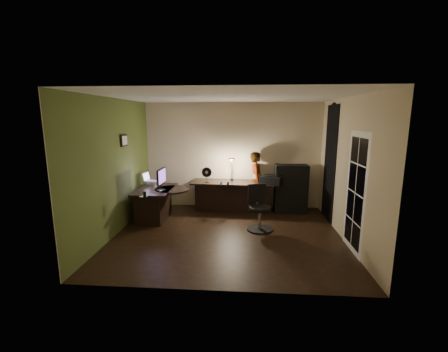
# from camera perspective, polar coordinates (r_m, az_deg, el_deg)

# --- Properties ---
(floor) EXTENTS (4.50, 4.00, 0.01)m
(floor) POSITION_cam_1_polar(r_m,az_deg,el_deg) (6.15, 0.67, -11.14)
(floor) COLOR black
(floor) RESTS_ON ground
(ceiling) EXTENTS (4.50, 4.00, 0.01)m
(ceiling) POSITION_cam_1_polar(r_m,az_deg,el_deg) (5.71, 0.74, 14.92)
(ceiling) COLOR silver
(ceiling) RESTS_ON floor
(wall_back) EXTENTS (4.50, 0.01, 2.70)m
(wall_back) POSITION_cam_1_polar(r_m,az_deg,el_deg) (7.76, 1.64, 3.87)
(wall_back) COLOR beige
(wall_back) RESTS_ON floor
(wall_front) EXTENTS (4.50, 0.01, 2.70)m
(wall_front) POSITION_cam_1_polar(r_m,az_deg,el_deg) (3.82, -1.19, -3.64)
(wall_front) COLOR beige
(wall_front) RESTS_ON floor
(wall_left) EXTENTS (0.01, 4.00, 2.70)m
(wall_left) POSITION_cam_1_polar(r_m,az_deg,el_deg) (6.33, -20.12, 1.56)
(wall_left) COLOR beige
(wall_left) RESTS_ON floor
(wall_right) EXTENTS (0.01, 4.00, 2.70)m
(wall_right) POSITION_cam_1_polar(r_m,az_deg,el_deg) (6.07, 22.46, 1.02)
(wall_right) COLOR beige
(wall_right) RESTS_ON floor
(green_wall_overlay) EXTENTS (0.00, 4.00, 2.70)m
(green_wall_overlay) POSITION_cam_1_polar(r_m,az_deg,el_deg) (6.33, -20.00, 1.56)
(green_wall_overlay) COLOR #485C24
(green_wall_overlay) RESTS_ON floor
(arched_doorway) EXTENTS (0.01, 0.90, 2.60)m
(arched_doorway) POSITION_cam_1_polar(r_m,az_deg,el_deg) (7.17, 19.51, 2.23)
(arched_doorway) COLOR black
(arched_doorway) RESTS_ON floor
(french_door) EXTENTS (0.02, 0.92, 2.10)m
(french_door) POSITION_cam_1_polar(r_m,az_deg,el_deg) (5.62, 23.76, -2.97)
(french_door) COLOR white
(french_door) RESTS_ON floor
(framed_picture) EXTENTS (0.04, 0.30, 0.25)m
(framed_picture) POSITION_cam_1_polar(r_m,az_deg,el_deg) (6.67, -18.55, 6.45)
(framed_picture) COLOR black
(framed_picture) RESTS_ON wall_left
(desk_left) EXTENTS (0.78, 1.26, 0.73)m
(desk_left) POSITION_cam_1_polar(r_m,az_deg,el_deg) (7.11, -12.87, -5.20)
(desk_left) COLOR black
(desk_left) RESTS_ON floor
(desk_right) EXTENTS (2.03, 0.80, 0.75)m
(desk_right) POSITION_cam_1_polar(r_m,az_deg,el_deg) (7.55, 1.45, -3.88)
(desk_right) COLOR black
(desk_right) RESTS_ON floor
(cabinet) EXTENTS (0.80, 0.41, 1.19)m
(cabinet) POSITION_cam_1_polar(r_m,az_deg,el_deg) (7.60, 12.61, -2.33)
(cabinet) COLOR black
(cabinet) RESTS_ON floor
(laptop_stand) EXTENTS (0.30, 0.27, 0.11)m
(laptop_stand) POSITION_cam_1_polar(r_m,az_deg,el_deg) (7.40, -13.53, -1.36)
(laptop_stand) COLOR silver
(laptop_stand) RESTS_ON desk_left
(laptop) EXTENTS (0.34, 0.33, 0.20)m
(laptop) POSITION_cam_1_polar(r_m,az_deg,el_deg) (7.37, -13.58, -0.16)
(laptop) COLOR silver
(laptop) RESTS_ON laptop_stand
(monitor) EXTENTS (0.12, 0.55, 0.36)m
(monitor) POSITION_cam_1_polar(r_m,az_deg,el_deg) (6.84, -11.96, -1.21)
(monitor) COLOR black
(monitor) RESTS_ON desk_left
(mouse) EXTENTS (0.08, 0.10, 0.03)m
(mouse) POSITION_cam_1_polar(r_m,az_deg,el_deg) (6.77, -11.94, -2.76)
(mouse) COLOR silver
(mouse) RESTS_ON desk_left
(phone) EXTENTS (0.09, 0.13, 0.01)m
(phone) POSITION_cam_1_polar(r_m,az_deg,el_deg) (7.22, -10.63, -1.95)
(phone) COLOR black
(phone) RESTS_ON desk_left
(pen) EXTENTS (0.01, 0.15, 0.01)m
(pen) POSITION_cam_1_polar(r_m,az_deg,el_deg) (6.64, -13.59, -3.19)
(pen) COLOR black
(pen) RESTS_ON desk_left
(speaker) EXTENTS (0.07, 0.07, 0.16)m
(speaker) POSITION_cam_1_polar(r_m,az_deg,el_deg) (6.16, -14.87, -3.63)
(speaker) COLOR black
(speaker) RESTS_ON desk_left
(notepad) EXTENTS (0.18, 0.22, 0.01)m
(notepad) POSITION_cam_1_polar(r_m,az_deg,el_deg) (6.44, -14.92, -3.70)
(notepad) COLOR silver
(notepad) RESTS_ON desk_left
(desk_fan) EXTENTS (0.25, 0.15, 0.38)m
(desk_fan) POSITION_cam_1_polar(r_m,az_deg,el_deg) (7.40, -3.28, 0.24)
(desk_fan) COLOR black
(desk_fan) RESTS_ON desk_right
(headphones) EXTENTS (0.23, 0.16, 0.10)m
(headphones) POSITION_cam_1_polar(r_m,az_deg,el_deg) (7.09, 0.10, -1.36)
(headphones) COLOR navy
(headphones) RESTS_ON desk_right
(printer) EXTENTS (0.61, 0.55, 0.22)m
(printer) POSITION_cam_1_polar(r_m,az_deg,el_deg) (7.28, 9.07, -0.68)
(printer) COLOR black
(printer) RESTS_ON desk_right
(desk_lamp) EXTENTS (0.19, 0.31, 0.65)m
(desk_lamp) POSITION_cam_1_polar(r_m,az_deg,el_deg) (7.53, 1.52, 1.49)
(desk_lamp) COLOR black
(desk_lamp) RESTS_ON desk_right
(office_chair) EXTENTS (0.67, 0.67, 0.95)m
(office_chair) POSITION_cam_1_polar(r_m,az_deg,el_deg) (6.27, 6.90, -6.13)
(office_chair) COLOR black
(office_chair) RESTS_ON floor
(person) EXTENTS (0.37, 0.54, 1.48)m
(person) POSITION_cam_1_polar(r_m,az_deg,el_deg) (7.64, 6.16, -0.95)
(person) COLOR #D8A88C
(person) RESTS_ON floor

